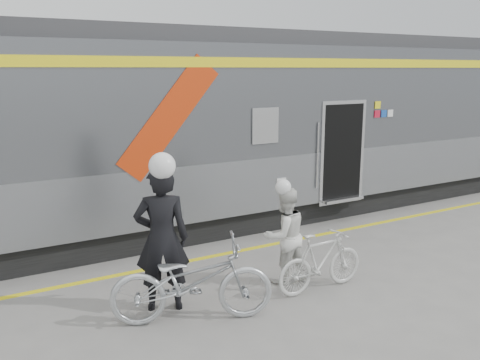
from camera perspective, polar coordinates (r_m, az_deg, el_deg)
ground at (r=7.53m, az=2.98°, el=-13.95°), size 90.00×90.00×0.00m
train at (r=11.19m, az=-2.15°, el=5.80°), size 24.00×3.17×4.10m
safety_strip at (r=9.25m, az=-4.28°, el=-8.76°), size 24.00×0.12×0.01m
man at (r=7.16m, az=-8.77°, el=-6.54°), size 0.88×0.73×2.07m
bicycle_left at (r=6.92m, az=-5.40°, el=-11.25°), size 2.29×1.46×1.14m
woman at (r=8.06m, az=5.02°, el=-6.22°), size 0.75×0.58×1.54m
bicycle_right at (r=7.93m, az=9.07°, el=-9.01°), size 1.55×0.44×0.93m
helmet_man at (r=6.86m, az=-9.10°, el=3.09°), size 0.36×0.36×0.36m
helmet_woman at (r=7.83m, az=5.14°, el=-0.02°), size 0.25×0.25×0.25m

